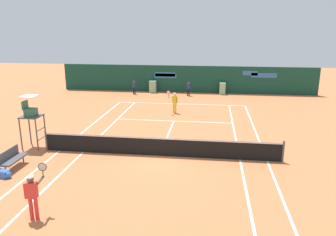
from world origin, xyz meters
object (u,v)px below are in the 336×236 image
object	(u,v)px
player_bench	(12,157)
player_near_side	(32,193)
player_on_baseline	(174,101)
ball_kid_right_post	(188,88)
equipment_bag	(2,174)
ball_kid_centre_post	(134,87)
tennis_ball_mid_court	(162,127)
tennis_ball_by_sideline	(124,108)
umpire_chair	(31,114)

from	to	relation	value
player_bench	player_near_side	xyz separation A→B (m)	(3.17, -3.79, 0.45)
player_on_baseline	ball_kid_right_post	size ratio (longest dim) A/B	1.36
equipment_bag	ball_kid_centre_post	world-z (taller)	ball_kid_centre_post
player_bench	tennis_ball_mid_court	distance (m)	9.28
ball_kid_centre_post	tennis_ball_mid_court	size ratio (longest dim) A/B	19.11
tennis_ball_by_sideline	player_bench	bearing A→B (deg)	-100.09
player_on_baseline	tennis_ball_mid_court	xyz separation A→B (m)	(-0.35, -3.86, -0.89)
player_on_baseline	tennis_ball_by_sideline	distance (m)	4.31
player_near_side	player_on_baseline	bearing A→B (deg)	70.25
tennis_ball_by_sideline	tennis_ball_mid_court	size ratio (longest dim) A/B	1.00
umpire_chair	tennis_ball_mid_court	bearing A→B (deg)	124.77
ball_kid_centre_post	player_bench	bearing A→B (deg)	90.38
player_bench	ball_kid_centre_post	distance (m)	17.70
player_near_side	tennis_ball_mid_court	world-z (taller)	player_near_side
player_near_side	tennis_ball_mid_court	size ratio (longest dim) A/B	26.73
ball_kid_right_post	player_bench	bearing A→B (deg)	65.63
equipment_bag	player_on_baseline	bearing A→B (deg)	62.91
player_near_side	umpire_chair	bearing A→B (deg)	111.05
equipment_bag	player_on_baseline	world-z (taller)	player_on_baseline
ball_kid_centre_post	tennis_ball_by_sideline	distance (m)	5.88
equipment_bag	ball_kid_centre_post	distance (m)	18.66
equipment_bag	tennis_ball_by_sideline	xyz separation A→B (m)	(1.98, 12.78, -0.13)
umpire_chair	player_bench	size ratio (longest dim) A/B	1.81
tennis_ball_by_sideline	ball_kid_centre_post	bearing A→B (deg)	94.85
player_near_side	ball_kid_centre_post	xyz separation A→B (m)	(-1.56, 21.41, -0.21)
player_bench	ball_kid_centre_post	bearing A→B (deg)	174.79
tennis_ball_by_sideline	equipment_bag	bearing A→B (deg)	-98.83
player_on_baseline	tennis_ball_mid_court	size ratio (longest dim) A/B	25.98
player_bench	tennis_ball_mid_court	size ratio (longest dim) A/B	22.83
player_near_side	tennis_ball_mid_court	xyz separation A→B (m)	(2.73, 10.94, -0.93)
player_on_baseline	tennis_ball_mid_court	world-z (taller)	player_on_baseline
player_near_side	ball_kid_centre_post	world-z (taller)	player_near_side
umpire_chair	player_on_baseline	xyz separation A→B (m)	(6.70, 8.27, -0.91)
player_near_side	tennis_ball_by_sideline	size ratio (longest dim) A/B	26.73
umpire_chair	player_near_side	distance (m)	7.52
equipment_bag	player_near_side	distance (m)	4.23
equipment_bag	tennis_ball_mid_court	distance (m)	9.97
player_bench	ball_kid_right_post	distance (m)	18.90
player_on_baseline	ball_kid_right_post	xyz separation A→B (m)	(0.58, 6.61, -0.18)
umpire_chair	ball_kid_right_post	bearing A→B (deg)	153.92
player_near_side	tennis_ball_by_sideline	bearing A→B (deg)	85.91
equipment_bag	player_on_baseline	xyz separation A→B (m)	(6.13, 11.98, 0.76)
equipment_bag	ball_kid_right_post	world-z (taller)	ball_kid_right_post
player_on_baseline	tennis_ball_by_sideline	size ratio (longest dim) A/B	25.98
umpire_chair	ball_kid_centre_post	bearing A→B (deg)	172.09
player_near_side	equipment_bag	bearing A→B (deg)	129.26
player_on_baseline	ball_kid_centre_post	xyz separation A→B (m)	(-4.64, 6.61, -0.18)
player_on_baseline	player_near_side	xyz separation A→B (m)	(-3.07, -14.80, 0.03)
tennis_ball_mid_court	equipment_bag	bearing A→B (deg)	-125.43
umpire_chair	ball_kid_right_post	distance (m)	16.60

